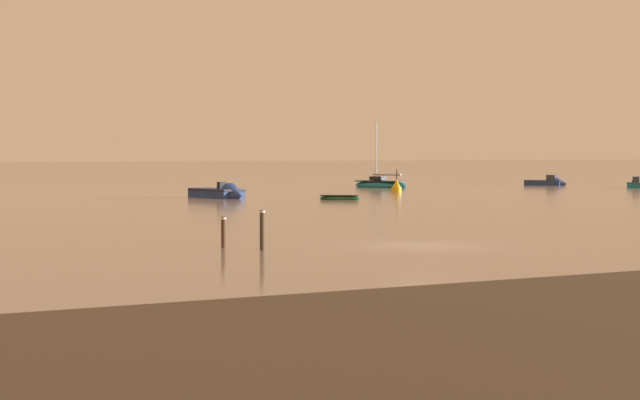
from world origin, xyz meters
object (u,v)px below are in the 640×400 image
object	(u,v)px
mooring_post_left	(223,233)
mooring_post_right	(262,231)
rowboat_moored_1	(340,198)
motorboat_moored_3	(550,183)
channel_buoy	(397,188)
motorboat_moored_2	(223,195)
sailboat_moored_0	(381,185)

from	to	relation	value
mooring_post_left	mooring_post_right	bearing A→B (deg)	-61.47
rowboat_moored_1	mooring_post_left	world-z (taller)	mooring_post_left
motorboat_moored_3	channel_buoy	bearing A→B (deg)	-105.87
motorboat_moored_2	channel_buoy	size ratio (longest dim) A/B	2.76
sailboat_moored_0	motorboat_moored_3	bearing A→B (deg)	-121.64
rowboat_moored_1	sailboat_moored_0	bearing A→B (deg)	91.31
mooring_post_left	rowboat_moored_1	bearing A→B (deg)	55.64
rowboat_moored_1	motorboat_moored_3	size ratio (longest dim) A/B	0.68
motorboat_moored_3	rowboat_moored_1	bearing A→B (deg)	-98.41
sailboat_moored_0	channel_buoy	bearing A→B (deg)	131.05
motorboat_moored_2	sailboat_moored_0	bearing A→B (deg)	110.38
mooring_post_right	mooring_post_left	bearing A→B (deg)	118.53
motorboat_moored_3	mooring_post_right	distance (m)	83.00
motorboat_moored_3	channel_buoy	xyz separation A→B (m)	(-26.31, -10.27, 0.19)
rowboat_moored_1	motorboat_moored_3	xyz separation A→B (m)	(37.90, 20.81, 0.13)
rowboat_moored_1	mooring_post_left	distance (m)	41.62
mooring_post_left	motorboat_moored_2	bearing A→B (deg)	68.31
motorboat_moored_2	sailboat_moored_0	xyz separation A→B (m)	(24.45, 16.45, 0.03)
mooring_post_left	mooring_post_right	world-z (taller)	mooring_post_right
channel_buoy	motorboat_moored_2	bearing A→B (deg)	-168.90
motorboat_moored_2	mooring_post_right	bearing A→B (deg)	-33.42
rowboat_moored_1	motorboat_moored_2	bearing A→B (deg)	173.76
motorboat_moored_3	mooring_post_right	size ratio (longest dim) A/B	2.80
motorboat_moored_2	channel_buoy	xyz separation A→B (m)	(18.67, 3.66, 0.18)
mooring_post_right	sailboat_moored_0	bearing A→B (deg)	56.06
motorboat_moored_2	rowboat_moored_1	size ratio (longest dim) A/B	1.98
rowboat_moored_1	mooring_post_right	world-z (taller)	mooring_post_right
motorboat_moored_2	sailboat_moored_0	size ratio (longest dim) A/B	0.88
motorboat_moored_2	mooring_post_right	xyz separation A→B (m)	(-15.50, -42.90, 0.44)
motorboat_moored_2	sailboat_moored_0	world-z (taller)	sailboat_moored_0
sailboat_moored_0	mooring_post_left	world-z (taller)	sailboat_moored_0
motorboat_moored_3	mooring_post_left	bearing A→B (deg)	-85.24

